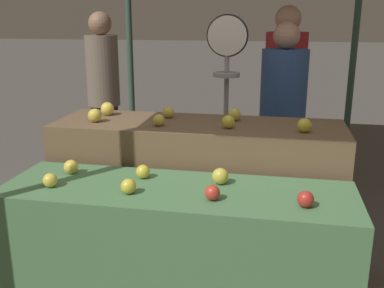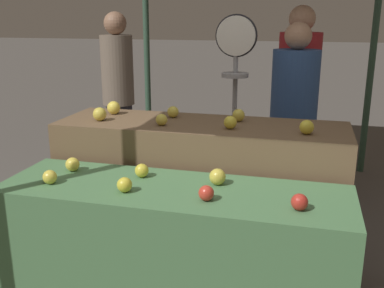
# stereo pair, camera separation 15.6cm
# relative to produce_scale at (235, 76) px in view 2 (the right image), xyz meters

# --- Properties ---
(display_counter_front) EXTENTS (1.78, 0.55, 0.82)m
(display_counter_front) POSITION_rel_produce_scale_xyz_m (-0.09, -1.30, -0.82)
(display_counter_front) COLOR #4C7A4C
(display_counter_front) RESTS_ON ground_plane
(display_counter_back) EXTENTS (1.78, 0.55, 1.02)m
(display_counter_back) POSITION_rel_produce_scale_xyz_m (-0.09, -0.70, -0.72)
(display_counter_back) COLOR brown
(display_counter_back) RESTS_ON ground_plane
(apple_front_0) EXTENTS (0.07, 0.07, 0.07)m
(apple_front_0) POSITION_rel_produce_scale_xyz_m (-0.72, -1.40, -0.37)
(apple_front_0) COLOR yellow
(apple_front_0) RESTS_ON display_counter_front
(apple_front_1) EXTENTS (0.08, 0.08, 0.08)m
(apple_front_1) POSITION_rel_produce_scale_xyz_m (-0.30, -1.41, -0.37)
(apple_front_1) COLOR gold
(apple_front_1) RESTS_ON display_counter_front
(apple_front_2) EXTENTS (0.07, 0.07, 0.07)m
(apple_front_2) POSITION_rel_produce_scale_xyz_m (0.11, -1.41, -0.37)
(apple_front_2) COLOR red
(apple_front_2) RESTS_ON display_counter_front
(apple_front_3) EXTENTS (0.08, 0.08, 0.08)m
(apple_front_3) POSITION_rel_produce_scale_xyz_m (0.53, -1.41, -0.37)
(apple_front_3) COLOR #B72D23
(apple_front_3) RESTS_ON display_counter_front
(apple_front_4) EXTENTS (0.08, 0.08, 0.08)m
(apple_front_4) POSITION_rel_produce_scale_xyz_m (-0.71, -1.19, -0.37)
(apple_front_4) COLOR yellow
(apple_front_4) RESTS_ON display_counter_front
(apple_front_5) EXTENTS (0.07, 0.07, 0.07)m
(apple_front_5) POSITION_rel_produce_scale_xyz_m (-0.30, -1.19, -0.37)
(apple_front_5) COLOR gold
(apple_front_5) RESTS_ON display_counter_front
(apple_front_6) EXTENTS (0.08, 0.08, 0.08)m
(apple_front_6) POSITION_rel_produce_scale_xyz_m (0.12, -1.19, -0.37)
(apple_front_6) COLOR gold
(apple_front_6) RESTS_ON display_counter_front
(apple_back_0) EXTENTS (0.08, 0.08, 0.08)m
(apple_back_0) POSITION_rel_produce_scale_xyz_m (-0.72, -0.80, -0.17)
(apple_back_0) COLOR gold
(apple_back_0) RESTS_ON display_counter_back
(apple_back_1) EXTENTS (0.07, 0.07, 0.07)m
(apple_back_1) POSITION_rel_produce_scale_xyz_m (-0.31, -0.82, -0.17)
(apple_back_1) COLOR gold
(apple_back_1) RESTS_ON display_counter_back
(apple_back_2) EXTENTS (0.08, 0.08, 0.08)m
(apple_back_2) POSITION_rel_produce_scale_xyz_m (0.11, -0.80, -0.17)
(apple_back_2) COLOR gold
(apple_back_2) RESTS_ON display_counter_back
(apple_back_3) EXTENTS (0.08, 0.08, 0.08)m
(apple_back_3) POSITION_rel_produce_scale_xyz_m (0.54, -0.81, -0.17)
(apple_back_3) COLOR gold
(apple_back_3) RESTS_ON display_counter_back
(apple_back_4) EXTENTS (0.09, 0.09, 0.09)m
(apple_back_4) POSITION_rel_produce_scale_xyz_m (-0.72, -0.59, -0.16)
(apple_back_4) COLOR yellow
(apple_back_4) RESTS_ON display_counter_back
(apple_back_5) EXTENTS (0.07, 0.07, 0.07)m
(apple_back_5) POSITION_rel_produce_scale_xyz_m (-0.30, -0.59, -0.17)
(apple_back_5) COLOR gold
(apple_back_5) RESTS_ON display_counter_back
(apple_back_6) EXTENTS (0.08, 0.08, 0.08)m
(apple_back_6) POSITION_rel_produce_scale_xyz_m (0.12, -0.59, -0.17)
(apple_back_6) COLOR gold
(apple_back_6) RESTS_ON display_counter_back
(produce_scale) EXTENTS (0.31, 0.20, 1.67)m
(produce_scale) POSITION_rel_produce_scale_xyz_m (0.00, 0.00, 0.00)
(produce_scale) COLOR #99999E
(produce_scale) RESTS_ON ground_plane
(person_vendor_at_scale) EXTENTS (0.39, 0.39, 1.62)m
(person_vendor_at_scale) POSITION_rel_produce_scale_xyz_m (0.43, 0.35, -0.31)
(person_vendor_at_scale) COLOR #2D2D38
(person_vendor_at_scale) RESTS_ON ground_plane
(person_customer_left) EXTENTS (0.44, 0.44, 1.75)m
(person_customer_left) POSITION_rel_produce_scale_xyz_m (0.44, 0.84, -0.22)
(person_customer_left) COLOR #2D2D38
(person_customer_left) RESTS_ON ground_plane
(person_customer_right) EXTENTS (0.43, 0.43, 1.70)m
(person_customer_right) POSITION_rel_produce_scale_xyz_m (-1.34, 0.88, -0.24)
(person_customer_right) COLOR #2D2D38
(person_customer_right) RESTS_ON ground_plane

